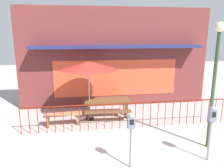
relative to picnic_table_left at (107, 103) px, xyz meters
The scene contains 9 objects.
ground 3.45m from the picnic_table_left, 79.51° to the right, with size 40.00×40.00×0.00m, color #B2A6A0.
pub_storefront 2.48m from the picnic_table_left, 70.25° to the left, with size 8.89×1.29×4.57m.
patio_fence_front 1.30m from the picnic_table_left, 61.71° to the right, with size 7.49×0.04×0.97m.
picnic_table_left is the anchor object (origin of this frame).
patio_umbrella 1.74m from the picnic_table_left, behind, with size 2.20×2.20×2.35m.
patio_bench 1.85m from the picnic_table_left, 161.27° to the right, with size 1.42×0.41×0.48m.
parking_meter_near 3.57m from the picnic_table_left, 87.11° to the right, with size 0.18×0.17×1.48m.
parking_meter_far 4.26m from the picnic_table_left, 56.12° to the right, with size 0.18×0.17×1.56m.
street_lamp 4.35m from the picnic_table_left, 45.71° to the right, with size 0.28×0.28×3.71m.
Camera 1 is at (-1.62, -5.08, 3.39)m, focal length 34.82 mm.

